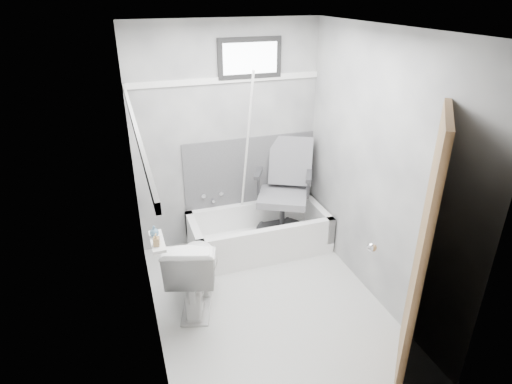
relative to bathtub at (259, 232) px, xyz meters
name	(u,v)px	position (x,y,z in m)	size (l,w,h in m)	color
floor	(268,305)	(-0.23, -0.93, -0.21)	(2.60, 2.60, 0.00)	silver
ceiling	(272,28)	(-0.23, -0.93, 2.19)	(2.60, 2.60, 0.00)	silver
wall_back	(227,139)	(-0.23, 0.37, 0.99)	(2.00, 0.02, 2.40)	slate
wall_front	(353,283)	(-0.23, -2.23, 0.99)	(2.00, 0.02, 2.40)	slate
wall_left	(143,206)	(-1.23, -0.93, 0.99)	(0.02, 2.60, 2.40)	slate
wall_right	(377,172)	(0.77, -0.93, 0.99)	(0.02, 2.60, 2.40)	slate
bathtub	(259,232)	(0.00, 0.00, 0.00)	(1.50, 0.70, 0.42)	white
office_chair	(283,191)	(0.29, 0.04, 0.44)	(0.62, 0.62, 1.07)	#5B5B5F
toilet	(194,269)	(-0.85, -0.69, 0.17)	(0.44, 0.78, 0.77)	white
door	(484,275)	(0.75, -2.21, 0.79)	(0.78, 0.78, 2.00)	brown
window	(250,58)	(0.02, 0.36, 1.81)	(0.66, 0.04, 0.40)	black
backerboard	(250,171)	(0.02, 0.36, 0.59)	(1.50, 0.02, 0.78)	#4C4C4F
trim_back	(226,80)	(-0.23, 0.36, 1.61)	(2.00, 0.02, 0.06)	white
trim_left	(134,124)	(-1.22, -0.93, 1.61)	(0.02, 2.60, 0.06)	white
pole	(246,158)	(-0.10, 0.13, 0.84)	(0.02, 0.02, 1.95)	white
shelf	(157,241)	(-1.16, -0.97, 0.69)	(0.10, 0.32, 0.03)	silver
soap_bottle_a	(156,240)	(-1.17, -1.05, 0.76)	(0.05, 0.05, 0.10)	#A68353
soap_bottle_b	(154,231)	(-1.17, -0.91, 0.75)	(0.07, 0.07, 0.09)	slate
faucet	(212,197)	(-0.43, 0.34, 0.34)	(0.26, 0.10, 0.16)	silver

